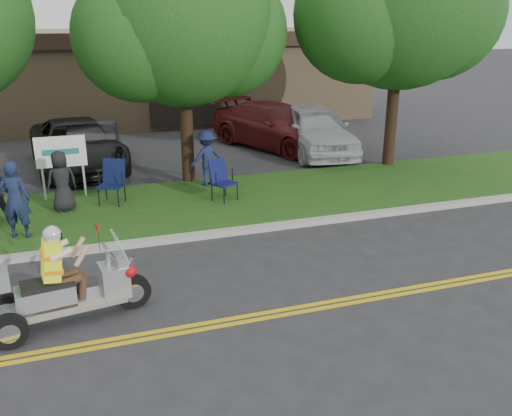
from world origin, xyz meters
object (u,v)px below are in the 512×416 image
object	(u,v)px
parked_car_right	(276,126)
parked_car_far_right	(315,129)
lawn_chair_a	(113,179)
lawn_chair_b	(221,177)
parked_car_left	(94,146)
trike_scooter	(62,290)
parked_car_mid	(77,145)
spectator_adult_left	(15,200)

from	to	relation	value
parked_car_right	parked_car_far_right	bearing A→B (deg)	-74.27
parked_car_right	lawn_chair_a	bearing A→B (deg)	-166.43
lawn_chair_b	parked_car_left	world-z (taller)	parked_car_left
trike_scooter	lawn_chair_b	bearing A→B (deg)	43.22
trike_scooter	parked_car_right	bearing A→B (deg)	46.05
lawn_chair_b	parked_car_right	bearing A→B (deg)	27.84
lawn_chair_b	parked_car_mid	world-z (taller)	parked_car_mid
lawn_chair_b	spectator_adult_left	world-z (taller)	spectator_adult_left
parked_car_far_right	lawn_chair_a	bearing A→B (deg)	-146.34
lawn_chair_a	parked_car_mid	world-z (taller)	parked_car_mid
lawn_chair_a	spectator_adult_left	xyz separation A→B (m)	(-2.12, -1.74, 0.23)
lawn_chair_b	parked_car_mid	xyz separation A→B (m)	(-3.45, 4.73, 0.06)
lawn_chair_b	parked_car_far_right	bearing A→B (deg)	13.85
parked_car_mid	parked_car_right	world-z (taller)	parked_car_right
lawn_chair_b	parked_car_far_right	world-z (taller)	parked_car_far_right
parked_car_left	parked_car_right	bearing A→B (deg)	12.71
parked_car_right	parked_car_far_right	xyz separation A→B (m)	(1.02, -1.21, 0.05)
parked_car_mid	lawn_chair_a	bearing A→B (deg)	-85.64
lawn_chair_b	parked_car_mid	bearing A→B (deg)	96.73
trike_scooter	lawn_chair_b	world-z (taller)	trike_scooter
lawn_chair_b	spectator_adult_left	xyz separation A→B (m)	(-4.79, -1.09, 0.25)
parked_car_mid	parked_car_far_right	size ratio (longest dim) A/B	1.09
trike_scooter	parked_car_left	world-z (taller)	trike_scooter
spectator_adult_left	parked_car_far_right	distance (m)	10.80
parked_car_right	trike_scooter	bearing A→B (deg)	-149.92
parked_car_left	lawn_chair_a	bearing A→B (deg)	-80.05
trike_scooter	spectator_adult_left	size ratio (longest dim) A/B	1.50
lawn_chair_b	parked_car_left	size ratio (longest dim) A/B	0.25
spectator_adult_left	parked_car_right	xyz separation A→B (m)	(8.33, 6.60, -0.15)
parked_car_left	parked_car_right	xyz separation A→B (m)	(6.50, 0.77, 0.11)
lawn_chair_a	parked_car_mid	bearing A→B (deg)	127.36
lawn_chair_b	parked_car_right	size ratio (longest dim) A/B	0.19
lawn_chair_b	spectator_adult_left	distance (m)	4.92
lawn_chair_a	lawn_chair_b	distance (m)	2.75
spectator_adult_left	parked_car_mid	xyz separation A→B (m)	(1.33, 5.82, -0.19)
parked_car_left	lawn_chair_b	bearing A→B (deg)	-52.14
parked_car_left	parked_car_far_right	world-z (taller)	parked_car_far_right
lawn_chair_b	parked_car_mid	distance (m)	5.86
parked_car_left	parked_car_mid	size ratio (longest dim) A/B	0.77
lawn_chair_a	parked_car_far_right	distance (m)	8.11
lawn_chair_b	parked_car_far_right	xyz separation A→B (m)	(4.57, 4.30, 0.16)
lawn_chair_b	parked_car_right	xyz separation A→B (m)	(3.55, 5.51, 0.10)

